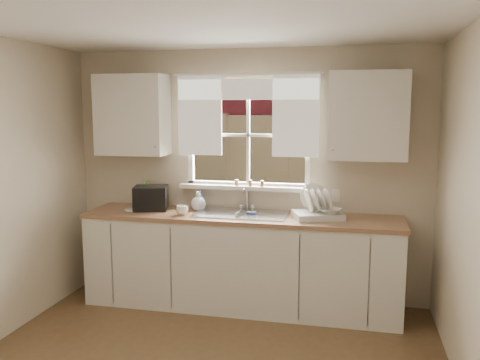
% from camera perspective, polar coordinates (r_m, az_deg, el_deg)
% --- Properties ---
extents(room_walls, '(3.62, 4.02, 2.50)m').
position_cam_1_polar(room_walls, '(3.15, -6.92, -4.59)').
color(room_walls, beige).
rests_on(room_walls, ground).
extents(ceiling, '(3.60, 4.00, 0.02)m').
position_cam_1_polar(ceiling, '(3.18, -6.92, 18.46)').
color(ceiling, silver).
rests_on(ceiling, room_walls).
extents(window, '(1.38, 0.16, 1.06)m').
position_cam_1_polar(window, '(5.08, 0.87, 3.19)').
color(window, white).
rests_on(window, room_walls).
extents(curtains, '(1.50, 0.03, 0.81)m').
position_cam_1_polar(curtains, '(5.01, 0.76, 8.24)').
color(curtains, white).
rests_on(curtains, room_walls).
extents(base_cabinets, '(3.00, 0.62, 0.87)m').
position_cam_1_polar(base_cabinets, '(4.98, 0.08, -9.28)').
color(base_cabinets, silver).
rests_on(base_cabinets, ground).
extents(countertop, '(3.04, 0.65, 0.04)m').
position_cam_1_polar(countertop, '(4.86, 0.08, -4.16)').
color(countertop, '#8E6547').
rests_on(countertop, base_cabinets).
extents(upper_cabinet_left, '(0.70, 0.33, 0.80)m').
position_cam_1_polar(upper_cabinet_left, '(5.26, -11.99, 7.15)').
color(upper_cabinet_left, silver).
rests_on(upper_cabinet_left, room_walls).
extents(upper_cabinet_right, '(0.70, 0.33, 0.80)m').
position_cam_1_polar(upper_cabinet_right, '(4.78, 14.16, 7.00)').
color(upper_cabinet_right, silver).
rests_on(upper_cabinet_right, room_walls).
extents(wall_outlet, '(0.08, 0.01, 0.12)m').
position_cam_1_polar(wall_outlet, '(5.01, 10.72, -1.71)').
color(wall_outlet, beige).
rests_on(wall_outlet, room_walls).
extents(sill_jars, '(0.30, 0.04, 0.06)m').
position_cam_1_polar(sill_jars, '(5.05, 1.09, -0.34)').
color(sill_jars, brown).
rests_on(sill_jars, window).
extents(backyard, '(20.00, 10.00, 6.13)m').
position_cam_1_polar(backyard, '(11.48, 10.72, 15.73)').
color(backyard, '#335421').
rests_on(backyard, ground).
extents(sink, '(0.88, 0.52, 0.40)m').
position_cam_1_polar(sink, '(4.90, 0.16, -4.67)').
color(sink, '#B7B7BC').
rests_on(sink, countertop).
extents(dish_rack, '(0.52, 0.46, 0.31)m').
position_cam_1_polar(dish_rack, '(4.76, 8.70, -3.38)').
color(dish_rack, silver).
rests_on(dish_rack, countertop).
extents(bowl, '(0.24, 0.24, 0.05)m').
position_cam_1_polar(bowl, '(4.70, 10.16, -3.45)').
color(bowl, beige).
rests_on(bowl, dish_rack).
extents(soap_bottle_a, '(0.14, 0.14, 0.28)m').
position_cam_1_polar(soap_bottle_a, '(5.27, -10.46, -1.57)').
color(soap_bottle_a, green).
rests_on(soap_bottle_a, countertop).
extents(soap_bottle_b, '(0.11, 0.11, 0.19)m').
position_cam_1_polar(soap_bottle_b, '(5.12, -4.51, -2.22)').
color(soap_bottle_b, blue).
rests_on(soap_bottle_b, countertop).
extents(soap_bottle_c, '(0.18, 0.18, 0.19)m').
position_cam_1_polar(soap_bottle_c, '(5.07, -4.70, -2.36)').
color(soap_bottle_c, beige).
rests_on(soap_bottle_c, countertop).
extents(saucer, '(0.16, 0.16, 0.01)m').
position_cam_1_polar(saucer, '(5.18, -11.92, -3.26)').
color(saucer, white).
rests_on(saucer, countertop).
extents(cup, '(0.15, 0.15, 0.09)m').
position_cam_1_polar(cup, '(4.87, -6.53, -3.40)').
color(cup, silver).
rests_on(cup, countertop).
extents(black_appliance, '(0.38, 0.35, 0.24)m').
position_cam_1_polar(black_appliance, '(5.16, -9.99, -1.99)').
color(black_appliance, black).
rests_on(black_appliance, countertop).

